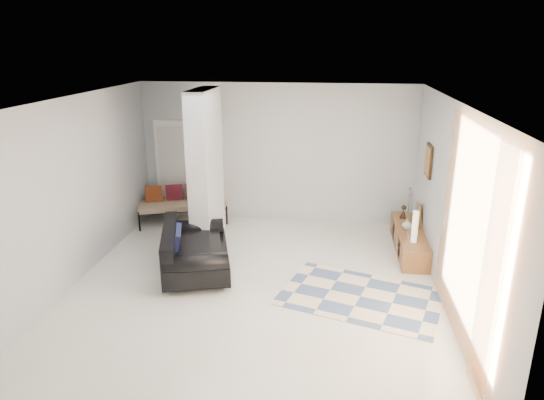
# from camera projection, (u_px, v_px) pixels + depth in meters

# --- Properties ---
(floor) EXTENTS (6.00, 6.00, 0.00)m
(floor) POSITION_uv_depth(u_px,v_px,m) (253.00, 287.00, 7.36)
(floor) COLOR beige
(floor) RESTS_ON ground
(ceiling) EXTENTS (6.00, 6.00, 0.00)m
(ceiling) POSITION_uv_depth(u_px,v_px,m) (251.00, 101.00, 6.49)
(ceiling) COLOR white
(ceiling) RESTS_ON wall_back
(wall_back) EXTENTS (6.00, 0.00, 6.00)m
(wall_back) POSITION_uv_depth(u_px,v_px,m) (277.00, 154.00, 9.75)
(wall_back) COLOR silver
(wall_back) RESTS_ON ground
(wall_front) EXTENTS (6.00, 0.00, 6.00)m
(wall_front) POSITION_uv_depth(u_px,v_px,m) (194.00, 309.00, 4.10)
(wall_front) COLOR silver
(wall_front) RESTS_ON ground
(wall_left) EXTENTS (0.00, 6.00, 6.00)m
(wall_left) POSITION_uv_depth(u_px,v_px,m) (71.00, 193.00, 7.26)
(wall_left) COLOR silver
(wall_left) RESTS_ON ground
(wall_right) EXTENTS (0.00, 6.00, 6.00)m
(wall_right) POSITION_uv_depth(u_px,v_px,m) (451.00, 208.00, 6.59)
(wall_right) COLOR silver
(wall_right) RESTS_ON ground
(partition_column) EXTENTS (0.35, 1.20, 2.80)m
(partition_column) POSITION_uv_depth(u_px,v_px,m) (206.00, 169.00, 8.56)
(partition_column) COLOR #B4B8BC
(partition_column) RESTS_ON floor
(hallway_door) EXTENTS (0.85, 0.06, 2.04)m
(hallway_door) POSITION_uv_depth(u_px,v_px,m) (177.00, 169.00, 10.08)
(hallway_door) COLOR white
(hallway_door) RESTS_ON floor
(curtain) EXTENTS (0.00, 2.55, 2.55)m
(curtain) POSITION_uv_depth(u_px,v_px,m) (467.00, 236.00, 5.50)
(curtain) COLOR #F69440
(curtain) RESTS_ON wall_right
(wall_art) EXTENTS (0.04, 0.45, 0.55)m
(wall_art) POSITION_uv_depth(u_px,v_px,m) (429.00, 161.00, 8.12)
(wall_art) COLOR #341F0E
(wall_art) RESTS_ON wall_right
(media_console) EXTENTS (0.45, 1.89, 0.80)m
(media_console) POSITION_uv_depth(u_px,v_px,m) (409.00, 240.00, 8.60)
(media_console) COLOR brown
(media_console) RESTS_ON floor
(loveseat) EXTENTS (1.42, 1.90, 0.76)m
(loveseat) POSITION_uv_depth(u_px,v_px,m) (192.00, 252.00, 7.76)
(loveseat) COLOR silver
(loveseat) RESTS_ON floor
(daybed) EXTENTS (1.89, 1.29, 0.77)m
(daybed) POSITION_uv_depth(u_px,v_px,m) (181.00, 202.00, 9.93)
(daybed) COLOR black
(daybed) RESTS_ON floor
(area_rug) EXTENTS (2.58, 2.10, 0.01)m
(area_rug) POSITION_uv_depth(u_px,v_px,m) (360.00, 297.00, 7.08)
(area_rug) COLOR beige
(area_rug) RESTS_ON floor
(cylinder_lamp) EXTENTS (0.10, 0.10, 0.54)m
(cylinder_lamp) POSITION_uv_depth(u_px,v_px,m) (415.00, 227.00, 7.93)
(cylinder_lamp) COLOR white
(cylinder_lamp) RESTS_ON media_console
(bronze_figurine) EXTENTS (0.14, 0.14, 0.25)m
(bronze_figurine) POSITION_uv_depth(u_px,v_px,m) (403.00, 212.00, 9.04)
(bronze_figurine) COLOR black
(bronze_figurine) RESTS_ON media_console
(vase) EXTENTS (0.18, 0.18, 0.18)m
(vase) POSITION_uv_depth(u_px,v_px,m) (407.00, 224.00, 8.54)
(vase) COLOR silver
(vase) RESTS_ON media_console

